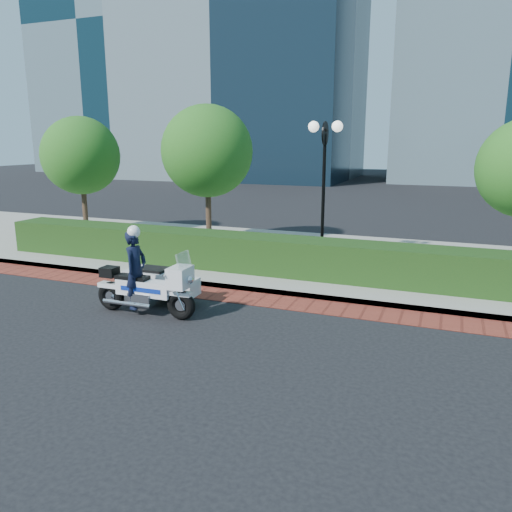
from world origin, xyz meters
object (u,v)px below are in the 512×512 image
(tree_a, at_px, (81,156))
(tree_b, at_px, (207,151))
(police_motorcycle, at_px, (149,280))
(lamppost, at_px, (324,170))

(tree_a, height_order, tree_b, tree_b)
(tree_b, distance_m, police_motorcycle, 7.36)
(tree_a, bearing_deg, police_motorcycle, -42.07)
(tree_a, distance_m, tree_b, 5.50)
(lamppost, height_order, tree_a, tree_a)
(lamppost, distance_m, tree_b, 4.71)
(lamppost, height_order, tree_b, tree_b)
(lamppost, bearing_deg, police_motorcycle, -117.04)
(police_motorcycle, bearing_deg, tree_b, 104.71)
(tree_a, xyz_separation_m, police_motorcycle, (7.30, -6.59, -2.53))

